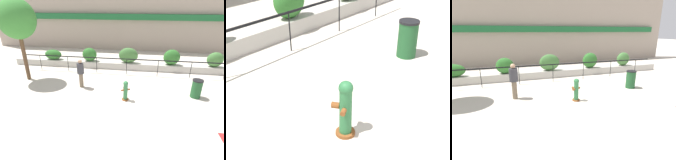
{
  "view_description": "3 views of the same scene",
  "coord_description": "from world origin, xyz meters",
  "views": [
    {
      "loc": [
        0.7,
        -6.63,
        4.76
      ],
      "look_at": [
        -0.58,
        1.89,
        0.86
      ],
      "focal_mm": 28.0,
      "sensor_mm": 36.0,
      "label": 1
    },
    {
      "loc": [
        -3.3,
        -1.4,
        3.56
      ],
      "look_at": [
        0.44,
        1.73,
        0.89
      ],
      "focal_mm": 50.0,
      "sensor_mm": 36.0,
      "label": 2
    },
    {
      "loc": [
        -2.72,
        -5.81,
        3.18
      ],
      "look_at": [
        -0.04,
        2.46,
        0.74
      ],
      "focal_mm": 28.0,
      "sensor_mm": 36.0,
      "label": 3
    }
  ],
  "objects": [
    {
      "name": "ground_plane",
      "position": [
        0.0,
        0.0,
        0.0
      ],
      "size": [
        120.0,
        120.0,
        0.0
      ],
      "primitive_type": "plane",
      "color": "beige"
    },
    {
      "name": "street_tree",
      "position": [
        -6.36,
        3.11,
        3.78
      ],
      "size": [
        2.23,
        2.01,
        4.98
      ],
      "color": "brown",
      "rests_on": "ground"
    },
    {
      "name": "hedge_bush_0",
      "position": [
        -5.92,
        6.0,
        0.89
      ],
      "size": [
        1.36,
        0.66,
        0.78
      ],
      "primitive_type": "ellipsoid",
      "color": "#2D6B28",
      "rests_on": "planter_wall_low"
    },
    {
      "name": "fire_hydrant",
      "position": [
        0.21,
        1.37,
        0.55
      ],
      "size": [
        0.47,
        0.48,
        1.08
      ],
      "color": "brown",
      "rests_on": "ground"
    },
    {
      "name": "building_facade",
      "position": [
        0.0,
        11.98,
        3.99
      ],
      "size": [
        30.0,
        1.36,
        8.0
      ],
      "color": "gray",
      "rests_on": "ground"
    },
    {
      "name": "pedestrian",
      "position": [
        -2.53,
        2.51,
        0.99
      ],
      "size": [
        0.57,
        0.57,
        1.73
      ],
      "color": "brown",
      "rests_on": "ground"
    },
    {
      "name": "hedge_bush_2",
      "position": [
        0.04,
        6.0,
        1.07
      ],
      "size": [
        1.42,
        0.58,
        1.14
      ],
      "primitive_type": "ellipsoid",
      "color": "#427538",
      "rests_on": "planter_wall_low"
    },
    {
      "name": "fence_railing_segment",
      "position": [
        -0.0,
        4.9,
        1.02
      ],
      "size": [
        15.0,
        0.05,
        1.15
      ],
      "color": "black",
      "rests_on": "ground"
    },
    {
      "name": "planter_wall_low",
      "position": [
        0.0,
        6.0,
        0.25
      ],
      "size": [
        18.0,
        0.7,
        0.5
      ],
      "primitive_type": "cube",
      "color": "#B7B2A8",
      "rests_on": "ground"
    },
    {
      "name": "hedge_bush_4",
      "position": [
        6.11,
        6.0,
        1.02
      ],
      "size": [
        1.1,
        0.6,
        1.05
      ],
      "primitive_type": "ellipsoid",
      "color": "#427538",
      "rests_on": "planter_wall_low"
    },
    {
      "name": "trash_bin",
      "position": [
        3.93,
        2.22,
        0.51
      ],
      "size": [
        0.55,
        0.55,
        1.01
      ],
      "color": "#1E5128",
      "rests_on": "ground"
    },
    {
      "name": "hedge_bush_1",
      "position": [
        -2.94,
        6.0,
        1.01
      ],
      "size": [
        1.12,
        0.7,
        1.03
      ],
      "primitive_type": "ellipsoid",
      "color": "#2D6B28",
      "rests_on": "planter_wall_low"
    },
    {
      "name": "hedge_bush_3",
      "position": [
        3.16,
        6.0,
        1.06
      ],
      "size": [
        1.16,
        0.67,
        1.12
      ],
      "primitive_type": "ellipsoid",
      "color": "#2D6B28",
      "rests_on": "planter_wall_low"
    }
  ]
}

